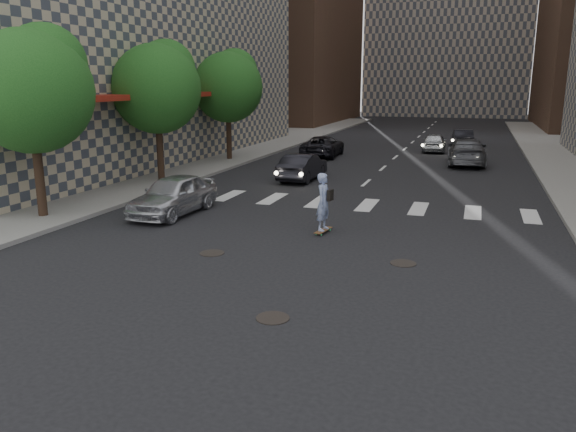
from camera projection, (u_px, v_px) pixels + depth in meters
name	position (u px, v px, depth m)	size (l,w,h in m)	color
ground	(262.00, 274.00, 14.28)	(160.00, 160.00, 0.00)	black
sidewalk_left	(167.00, 155.00, 37.19)	(13.00, 80.00, 0.15)	gray
tree_a	(34.00, 86.00, 19.01)	(4.20, 4.20, 6.60)	#382619
tree_b	(159.00, 85.00, 26.39)	(4.20, 4.20, 6.60)	#382619
tree_c	(229.00, 84.00, 33.77)	(4.20, 4.20, 6.60)	#382619
manhole_a	(273.00, 318.00, 11.60)	(0.70, 0.70, 0.02)	black
manhole_b	(212.00, 253.00, 16.00)	(0.70, 0.70, 0.02)	black
manhole_c	(403.00, 263.00, 15.10)	(0.70, 0.70, 0.02)	black
skateboarder	(324.00, 202.00, 17.94)	(0.55, 1.01, 1.96)	brown
silver_sedan	(173.00, 195.00, 20.61)	(1.72, 4.28, 1.46)	silver
traffic_car_a	(303.00, 167.00, 27.85)	(1.40, 4.01, 1.32)	black
traffic_car_b	(467.00, 152.00, 33.01)	(2.16, 5.30, 1.54)	#4F5156
traffic_car_c	(323.00, 146.00, 36.75)	(2.20, 4.77, 1.32)	black
traffic_car_d	(434.00, 142.00, 39.28)	(1.55, 3.84, 1.31)	#B5B8BC
traffic_car_e	(462.00, 138.00, 42.43)	(1.36, 3.89, 1.28)	black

